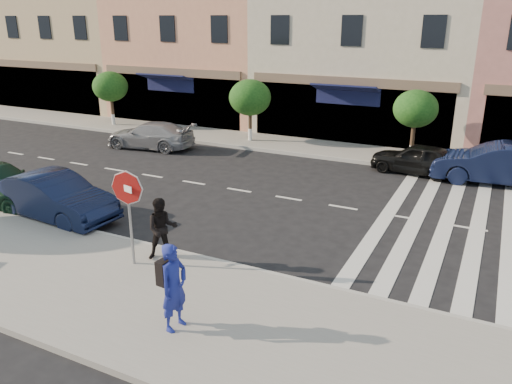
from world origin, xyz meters
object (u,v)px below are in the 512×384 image
Objects in this scene: car_far_mid at (417,159)px; car_far_right at (498,164)px; photographer at (174,287)px; stop_sign at (128,197)px; car_near_mid at (54,197)px; walker at (162,229)px; car_far_left at (150,135)px.

car_far_mid is 0.77× the size of car_far_right.
car_far_right is at bearing -15.99° from photographer.
stop_sign is 4.88m from car_near_mid.
walker is at bearing 46.53° from photographer.
walker is 13.40m from car_far_right.
car_near_mid is (-4.44, 1.62, -1.22)m from stop_sign.
car_far_right is at bearing 89.01° from car_far_left.
car_far_right is (7.50, 11.10, -0.17)m from walker.
car_far_right reaches higher than car_far_left.
car_near_mid is at bearing 12.73° from car_far_left.
photographer is at bearing -4.27° from car_far_mid.
photographer is at bearing -27.08° from car_far_right.
walker reaches higher than car_far_right.
walker reaches higher than car_near_mid.
walker is at bearing -97.34° from car_near_mid.
car_near_mid is 1.00× the size of car_far_left.
photographer reaches higher than car_far_mid.
stop_sign is 0.56× the size of car_near_mid.
car_far_mid is (2.45, 13.52, -0.44)m from photographer.
car_near_mid is (-7.01, 3.42, -0.34)m from photographer.
stop_sign reaches higher than car_far_right.
photographer is (2.57, -1.80, -0.89)m from stop_sign.
photographer is at bearing -20.18° from stop_sign.
car_far_left is at bearing -90.02° from car_far_right.
car_near_mid is 13.84m from car_far_mid.
car_near_mid reaches higher than car_far_mid.
car_far_left is at bearing 88.67° from walker.
car_far_mid is 2.98m from car_far_right.
car_far_mid is at bearing 27.26° from walker.
stop_sign is 0.51× the size of car_far_right.
car_far_right is at bearing 70.54° from stop_sign.
car_far_left is (-9.99, 12.12, -0.42)m from photographer.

